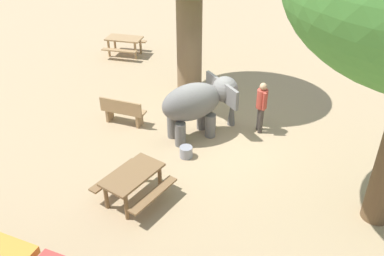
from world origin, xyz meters
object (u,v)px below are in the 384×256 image
at_px(picnic_table_near, 124,42).
at_px(feed_bucket, 186,152).
at_px(picnic_table_far, 133,180).
at_px(person_handler, 262,104).
at_px(wooden_bench, 123,111).
at_px(elephant, 199,102).

relative_size(picnic_table_near, feed_bucket, 4.72).
distance_m(picnic_table_near, picnic_table_far, 9.34).
relative_size(person_handler, picnic_table_near, 0.95).
bearing_deg(picnic_table_near, wooden_bench, 111.27).
bearing_deg(picnic_table_far, elephant, 6.16).
bearing_deg(elephant, wooden_bench, 137.40).
height_order(wooden_bench, picnic_table_far, wooden_bench).
distance_m(elephant, picnic_table_near, 7.06).
xyz_separation_m(elephant, feed_bucket, (-0.10, 1.23, -0.94)).
relative_size(elephant, wooden_bench, 1.66).
bearing_deg(elephant, person_handler, -23.12).
height_order(picnic_table_near, picnic_table_far, same).
xyz_separation_m(wooden_bench, feed_bucket, (-2.51, 0.88, -0.31)).
relative_size(person_handler, wooden_bench, 1.15).
bearing_deg(wooden_bench, picnic_table_near, 117.39).
bearing_deg(person_handler, picnic_table_far, 33.58).
bearing_deg(picnic_table_far, picnic_table_near, 44.31).
distance_m(person_handler, feed_bucket, 2.71).
bearing_deg(person_handler, wooden_bench, -13.83).
xyz_separation_m(picnic_table_near, picnic_table_far, (-4.88, 7.97, 0.00)).
bearing_deg(elephant, feed_bucket, -136.28).
bearing_deg(person_handler, feed_bucket, 23.09).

